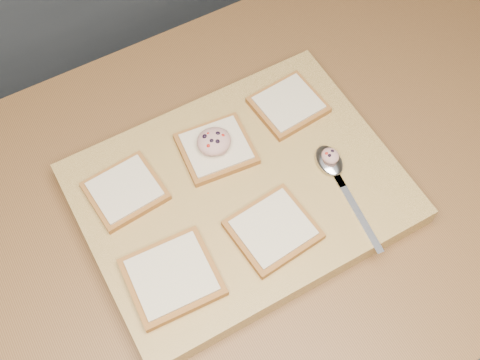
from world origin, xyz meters
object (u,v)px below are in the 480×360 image
(spoon, at_px, (333,168))
(bread_far_center, at_px, (216,148))
(cutting_board, at_px, (240,194))
(tuna_salad_dollop, at_px, (214,141))

(spoon, bearing_deg, bread_far_center, 139.72)
(spoon, bearing_deg, cutting_board, 162.93)
(cutting_board, xyz_separation_m, spoon, (0.15, -0.05, 0.03))
(bread_far_center, xyz_separation_m, tuna_salad_dollop, (-0.00, 0.00, 0.02))
(cutting_board, xyz_separation_m, bread_far_center, (0.00, 0.08, 0.03))
(tuna_salad_dollop, relative_size, spoon, 0.27)
(bread_far_center, distance_m, tuna_salad_dollop, 0.02)
(bread_far_center, xyz_separation_m, spoon, (0.15, -0.13, -0.00))
(tuna_salad_dollop, xyz_separation_m, spoon, (0.15, -0.13, -0.02))
(tuna_salad_dollop, bearing_deg, bread_far_center, -30.88)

